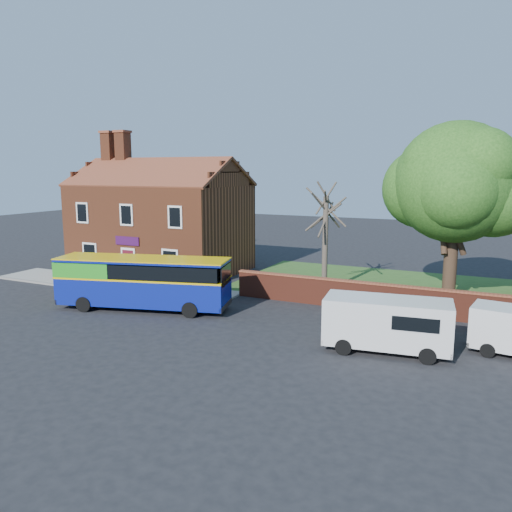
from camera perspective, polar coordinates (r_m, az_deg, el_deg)
The scene contains 10 objects.
ground at distance 26.26m, azimuth -12.78°, elevation -7.36°, with size 120.00×120.00×0.00m, color black.
pavement at distance 34.87m, azimuth -16.08°, elevation -3.14°, with size 18.00×3.50×0.12m, color gray.
kerb at distance 33.61m, azimuth -18.05°, elevation -3.70°, with size 18.00×0.15×0.14m, color slate.
grass_strip at distance 33.65m, azimuth 20.10°, elevation -3.89°, with size 26.00×12.00×0.04m, color #426B28.
shop_building at distance 38.76m, azimuth -10.75°, elevation 3.37°, with size 12.30×8.13×10.50m.
boundary_wall at distance 27.66m, azimuth 19.03°, elevation -5.04°, with size 22.00×0.38×1.60m.
bus at distance 28.33m, azimuth -13.33°, elevation -2.68°, with size 9.78×4.71×2.89m.
van_near at distance 21.98m, azimuth 14.78°, elevation -7.35°, with size 5.43×2.70×2.29m.
large_tree at distance 30.07m, azimuth 22.02°, elevation 7.40°, with size 8.45×6.69×10.31m.
bare_tree at distance 31.21m, azimuth 7.92°, elevation 1.88°, with size 2.48×2.95×6.61m.
Camera 1 is at (15.63, -19.68, 7.64)m, focal length 35.00 mm.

